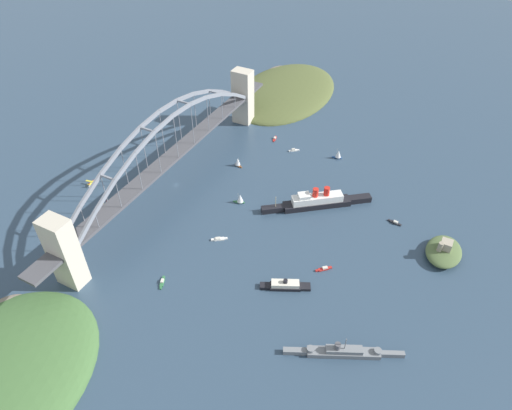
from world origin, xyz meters
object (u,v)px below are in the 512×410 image
small_boat_1 (395,222)px  naval_cruiser (343,352)px  small_boat_3 (324,269)px  small_boat_5 (294,150)px  small_boat_6 (238,162)px  seaplane_taxiing_near_bridge (109,204)px  fort_island_mid_harbor (444,251)px  seaplane_second_in_formation (92,183)px  harbor_arch_bridge (172,156)px  small_boat_4 (240,198)px  small_boat_7 (275,139)px  ocean_liner (317,201)px  harbor_ferry_steamer (286,285)px  small_boat_0 (219,239)px  small_boat_8 (338,154)px  small_boat_2 (162,282)px

small_boat_1 → naval_cruiser: bearing=1.0°
small_boat_3 → small_boat_5: 153.54m
small_boat_6 → small_boat_1: bearing=86.2°
seaplane_taxiing_near_bridge → small_boat_5: seaplane_taxiing_near_bridge is taller
fort_island_mid_harbor → seaplane_second_in_formation: (57.30, -292.61, -2.30)m
harbor_arch_bridge → small_boat_4: bearing=94.5°
small_boat_7 → ocean_liner: bearing=44.9°
fort_island_mid_harbor → small_boat_4: (16.91, -164.32, 0.03)m
fort_island_mid_harbor → seaplane_second_in_formation: fort_island_mid_harbor is taller
small_boat_3 → small_boat_4: (-37.43, -90.73, 3.73)m
harbor_ferry_steamer → small_boat_7: bearing=-151.9°
small_boat_7 → small_boat_0: bearing=9.3°
seaplane_second_in_formation → small_boat_8: bearing=128.2°
harbor_arch_bridge → small_boat_1: 192.87m
small_boat_4 → small_boat_6: bearing=-148.6°
small_boat_0 → small_boat_4: (-46.67, -7.15, 3.79)m
small_boat_1 → small_boat_0: bearing=-54.8°
small_boat_0 → small_boat_3: (-9.24, 83.59, 0.05)m
small_boat_1 → small_boat_3: (72.87, -32.72, -0.01)m
small_boat_0 → small_boat_2: size_ratio=1.02×
harbor_arch_bridge → small_boat_5: size_ratio=33.61×
small_boat_6 → small_boat_7: bearing=169.6°
harbor_ferry_steamer → small_boat_0: size_ratio=2.97×
seaplane_second_in_formation → small_boat_5: seaplane_second_in_formation is taller
naval_cruiser → small_boat_6: naval_cruiser is taller
fort_island_mid_harbor → small_boat_3: fort_island_mid_harbor is taller
harbor_arch_bridge → small_boat_7: (-107.87, 45.43, -30.54)m
seaplane_taxiing_near_bridge → small_boat_3: 187.51m
seaplane_second_in_formation → small_boat_7: size_ratio=1.11×
small_boat_8 → small_boat_1: bearing=47.9°
ocean_liner → small_boat_1: 64.71m
small_boat_3 → small_boat_7: bearing=-142.4°
harbor_ferry_steamer → small_boat_5: bearing=-157.9°
fort_island_mid_harbor → small_boat_0: 169.59m
naval_cruiser → seaplane_second_in_formation: naval_cruiser is taller
small_boat_5 → small_boat_6: 59.44m
seaplane_taxiing_near_bridge → small_boat_5: bearing=144.5°
harbor_arch_bridge → small_boat_0: bearing=59.1°
ocean_liner → small_boat_4: ocean_liner is taller
seaplane_taxiing_near_bridge → small_boat_5: 180.33m
small_boat_5 → small_boat_8: small_boat_8 is taller
small_boat_1 → small_boat_5: small_boat_5 is taller
small_boat_6 → small_boat_3: bearing=55.0°
harbor_arch_bridge → small_boat_6: size_ratio=31.33×
harbor_ferry_steamer → small_boat_6: 149.88m
harbor_ferry_steamer → small_boat_7: harbor_ferry_steamer is taller
harbor_ferry_steamer → small_boat_5: (-157.88, -64.22, -1.44)m
seaplane_taxiing_near_bridge → small_boat_4: bearing=119.6°
small_boat_6 → seaplane_taxiing_near_bridge: bearing=-34.3°
harbor_arch_bridge → seaplane_second_in_formation: bearing=-61.6°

